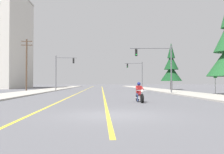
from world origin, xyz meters
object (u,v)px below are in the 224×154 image
(traffic_signal_near_left, at_px, (62,68))
(street_sign, at_px, (215,82))
(motorcycle_with_rider, at_px, (139,94))
(utility_pole_left_near, at_px, (27,63))
(traffic_signal_near_right, at_px, (159,62))
(conifer_tree_right_verge_far, at_px, (171,68))
(traffic_signal_mid_right, at_px, (137,71))

(traffic_signal_near_left, height_order, street_sign, traffic_signal_near_left)
(motorcycle_with_rider, relative_size, utility_pole_left_near, 0.24)
(motorcycle_with_rider, bearing_deg, traffic_signal_near_right, 72.07)
(conifer_tree_right_verge_far, relative_size, street_sign, 3.99)
(traffic_signal_near_right, bearing_deg, motorcycle_with_rider, -107.93)
(traffic_signal_near_right, bearing_deg, traffic_signal_near_left, 137.43)
(traffic_signal_near_right, relative_size, utility_pole_left_near, 0.69)
(motorcycle_with_rider, distance_m, conifer_tree_right_verge_far, 36.30)
(motorcycle_with_rider, relative_size, conifer_tree_right_verge_far, 0.23)
(street_sign, bearing_deg, traffic_signal_mid_right, 101.49)
(conifer_tree_right_verge_far, bearing_deg, motorcycle_with_rider, -108.71)
(motorcycle_with_rider, xyz_separation_m, traffic_signal_mid_right, (5.46, 40.59, 3.46))
(traffic_signal_near_right, bearing_deg, utility_pole_left_near, 147.84)
(conifer_tree_right_verge_far, bearing_deg, traffic_signal_near_right, -109.28)
(conifer_tree_right_verge_far, xyz_separation_m, street_sign, (-0.42, -21.64, -2.89))
(traffic_signal_near_right, height_order, traffic_signal_near_left, same)
(motorcycle_with_rider, bearing_deg, conifer_tree_right_verge_far, 71.29)
(traffic_signal_mid_right, distance_m, utility_pole_left_near, 25.07)
(motorcycle_with_rider, relative_size, traffic_signal_mid_right, 0.35)
(traffic_signal_mid_right, height_order, street_sign, traffic_signal_mid_right)
(conifer_tree_right_verge_far, height_order, street_sign, conifer_tree_right_verge_far)
(traffic_signal_mid_right, distance_m, conifer_tree_right_verge_far, 8.86)
(traffic_signal_near_right, xyz_separation_m, traffic_signal_near_left, (-14.42, 13.25, -0.11))
(traffic_signal_near_left, distance_m, conifer_tree_right_verge_far, 22.29)
(traffic_signal_near_right, bearing_deg, conifer_tree_right_verge_far, 70.72)
(traffic_signal_near_left, bearing_deg, motorcycle_with_rider, -70.62)
(traffic_signal_near_right, relative_size, traffic_signal_mid_right, 1.00)
(utility_pole_left_near, relative_size, conifer_tree_right_verge_far, 0.94)
(motorcycle_with_rider, height_order, street_sign, street_sign)
(traffic_signal_near_right, height_order, street_sign, traffic_signal_near_right)
(traffic_signal_near_left, relative_size, utility_pole_left_near, 0.69)
(motorcycle_with_rider, xyz_separation_m, traffic_signal_near_right, (4.68, 14.46, 3.54))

